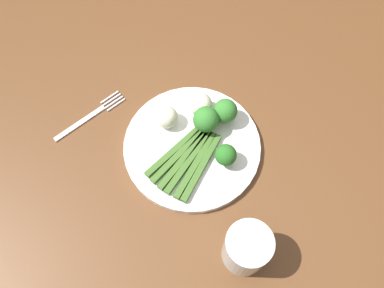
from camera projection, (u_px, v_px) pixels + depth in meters
ground_plane at (203, 226)px, 1.50m from camera, size 6.00×6.00×0.02m
dining_table at (211, 153)px, 0.91m from camera, size 1.41×1.09×0.72m
plate at (192, 147)px, 0.82m from camera, size 0.27×0.27×0.01m
asparagus_bundle at (187, 160)px, 0.79m from camera, size 0.10×0.16×0.01m
broccoli_right at (205, 121)px, 0.79m from camera, size 0.05×0.05×0.06m
broccoli_outer_edge at (226, 155)px, 0.77m from camera, size 0.04×0.04×0.05m
broccoli_front_left at (226, 111)px, 0.80m from camera, size 0.05×0.05×0.06m
cauliflower_mid at (166, 117)px, 0.81m from camera, size 0.05×0.05×0.05m
cauliflower_edge at (200, 104)px, 0.82m from camera, size 0.05×0.05×0.05m
fork at (90, 116)px, 0.85m from camera, size 0.06×0.16×0.00m
water_glass at (247, 248)px, 0.69m from camera, size 0.08×0.08×0.09m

